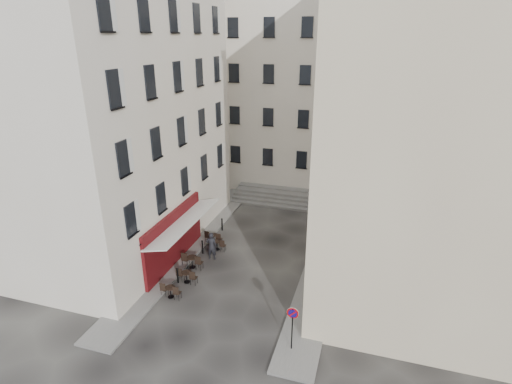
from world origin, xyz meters
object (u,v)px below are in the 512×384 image
at_px(pedestrian, 212,246).
at_px(no_parking_sign, 292,321).
at_px(bistro_table_b, 187,276).
at_px(bistro_table_a, 171,291).

bearing_deg(pedestrian, no_parking_sign, 126.00).
xyz_separation_m(no_parking_sign, bistro_table_b, (-6.94, 3.51, -1.21)).
bearing_deg(no_parking_sign, pedestrian, 137.40).
bearing_deg(bistro_table_b, bistro_table_a, -98.01).
distance_m(bistro_table_a, bistro_table_b, 1.56).
relative_size(no_parking_sign, bistro_table_b, 1.86).
bearing_deg(pedestrian, bistro_table_a, 73.08).
relative_size(bistro_table_a, pedestrian, 0.64).
bearing_deg(no_parking_sign, bistro_table_b, 154.68).
xyz_separation_m(no_parking_sign, bistro_table_a, (-7.15, 1.97, -1.24)).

